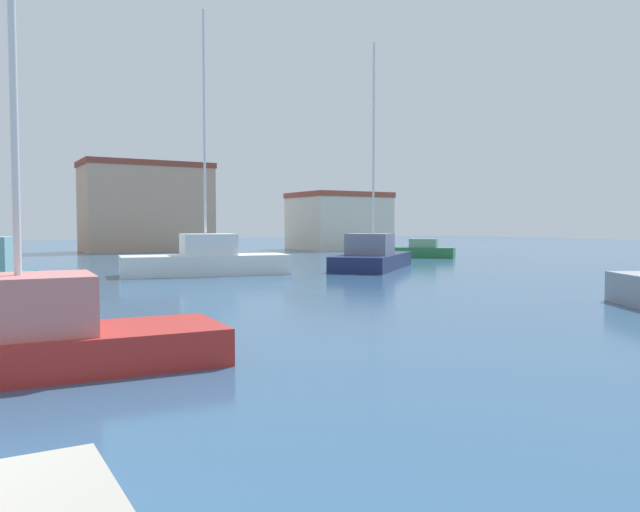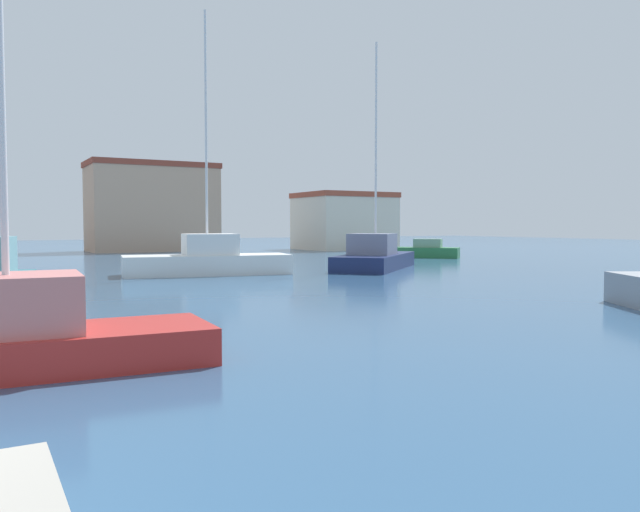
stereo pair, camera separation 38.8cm
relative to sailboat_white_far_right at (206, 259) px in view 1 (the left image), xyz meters
name	(u,v)px [view 1 (the left image)]	position (x,y,z in m)	size (l,w,h in m)	color
water	(299,277)	(3.32, -3.32, -0.74)	(160.00, 160.00, 0.00)	#2D5175
sailboat_white_far_right	(206,259)	(0.00, 0.00, 0.00)	(8.26, 3.89, 12.66)	white
motorboat_green_distant_east	(413,251)	(18.74, 7.45, -0.26)	(5.37, 5.75, 1.39)	#28703D
sailboat_navy_near_pier	(372,256)	(9.24, -0.81, -0.05)	(7.98, 7.56, 12.31)	#19234C
sailboat_red_behind_lamppost	(22,339)	(-9.50, -17.66, -0.16)	(6.72, 2.55, 8.69)	#B22823
waterfront_apartments	(146,207)	(4.62, 28.64, 3.31)	(11.43, 6.05, 8.09)	tan
warehouse_block	(339,221)	(21.96, 23.12, 2.03)	(8.40, 7.35, 5.53)	beige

